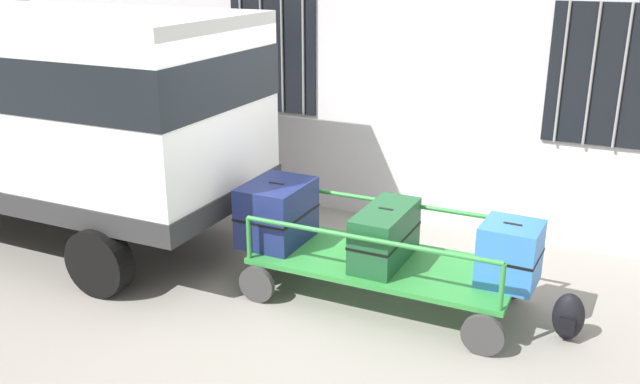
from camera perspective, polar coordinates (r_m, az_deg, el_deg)
name	(u,v)px	position (r m, az deg, el deg)	size (l,w,h in m)	color
ground_plane	(330,293)	(6.89, 0.84, -8.43)	(40.00, 40.00, 0.00)	gray
building_wall	(413,18)	(8.32, 7.83, 14.23)	(12.00, 0.38, 5.00)	silver
van	(45,100)	(8.45, -22.06, 7.14)	(4.95, 2.22, 2.64)	white
luggage_cart	(383,267)	(6.63, 5.34, -6.28)	(2.56, 1.17, 0.42)	#2D8438
cart_railing	(385,226)	(6.45, 5.46, -2.81)	(2.45, 1.03, 0.44)	#2D8438
suitcase_left_bottom	(277,212)	(6.92, -3.62, -1.70)	(0.60, 0.79, 0.63)	navy
suitcase_midleft_bottom	(385,235)	(6.50, 5.47, -3.60)	(0.43, 0.93, 0.53)	#194C28
suitcase_center_bottom	(510,254)	(6.26, 15.63, -5.01)	(0.53, 0.54, 0.57)	#3372C6
backpack	(568,317)	(6.40, 20.09, -9.80)	(0.27, 0.22, 0.44)	black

